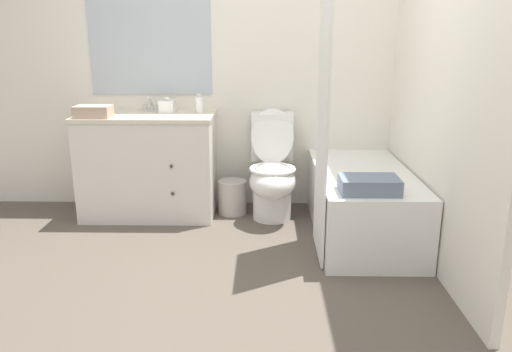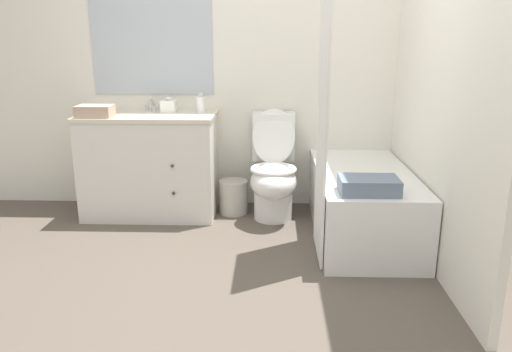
{
  "view_description": "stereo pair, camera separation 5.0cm",
  "coord_description": "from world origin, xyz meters",
  "px_view_note": "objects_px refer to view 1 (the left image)",
  "views": [
    {
      "loc": [
        0.2,
        -2.54,
        1.42
      ],
      "look_at": [
        0.14,
        0.72,
        0.49
      ],
      "focal_mm": 35.0,
      "sensor_mm": 36.0,
      "label": 1
    },
    {
      "loc": [
        0.25,
        -2.54,
        1.42
      ],
      "look_at": [
        0.14,
        0.72,
        0.49
      ],
      "focal_mm": 35.0,
      "sensor_mm": 36.0,
      "label": 2
    }
  ],
  "objects_px": {
    "vanity_cabinet": "(149,164)",
    "toilet": "(272,173)",
    "tissue_box": "(167,106)",
    "soap_dispenser": "(199,104)",
    "bath_towel_folded": "(369,185)",
    "wastebasket": "(232,197)",
    "bathtub": "(362,202)",
    "hand_towel_folded": "(93,111)",
    "sink_faucet": "(151,106)"
  },
  "relations": [
    {
      "from": "vanity_cabinet",
      "to": "toilet",
      "type": "distance_m",
      "value": 0.99
    },
    {
      "from": "tissue_box",
      "to": "soap_dispenser",
      "type": "height_order",
      "value": "soap_dispenser"
    },
    {
      "from": "soap_dispenser",
      "to": "bath_towel_folded",
      "type": "distance_m",
      "value": 1.57
    },
    {
      "from": "wastebasket",
      "to": "bath_towel_folded",
      "type": "height_order",
      "value": "bath_towel_folded"
    },
    {
      "from": "bath_towel_folded",
      "to": "bathtub",
      "type": "bearing_deg",
      "value": 82.78
    },
    {
      "from": "soap_dispenser",
      "to": "wastebasket",
      "type": "bearing_deg",
      "value": -11.62
    },
    {
      "from": "soap_dispenser",
      "to": "hand_towel_folded",
      "type": "xyz_separation_m",
      "value": [
        -0.77,
        -0.24,
        -0.02
      ]
    },
    {
      "from": "soap_dispenser",
      "to": "hand_towel_folded",
      "type": "distance_m",
      "value": 0.8
    },
    {
      "from": "tissue_box",
      "to": "bath_towel_folded",
      "type": "xyz_separation_m",
      "value": [
        1.42,
        -1.02,
        -0.34
      ]
    },
    {
      "from": "vanity_cabinet",
      "to": "hand_towel_folded",
      "type": "distance_m",
      "value": 0.6
    },
    {
      "from": "sink_faucet",
      "to": "tissue_box",
      "type": "relative_size",
      "value": 1.09
    },
    {
      "from": "toilet",
      "to": "hand_towel_folded",
      "type": "distance_m",
      "value": 1.44
    },
    {
      "from": "bathtub",
      "to": "wastebasket",
      "type": "relative_size",
      "value": 5.01
    },
    {
      "from": "toilet",
      "to": "bathtub",
      "type": "relative_size",
      "value": 0.62
    },
    {
      "from": "toilet",
      "to": "tissue_box",
      "type": "relative_size",
      "value": 6.55
    },
    {
      "from": "toilet",
      "to": "hand_towel_folded",
      "type": "bearing_deg",
      "value": -175.27
    },
    {
      "from": "toilet",
      "to": "tissue_box",
      "type": "xyz_separation_m",
      "value": [
        -0.84,
        0.15,
        0.51
      ]
    },
    {
      "from": "toilet",
      "to": "bathtub",
      "type": "xyz_separation_m",
      "value": [
        0.65,
        -0.35,
        -0.12
      ]
    },
    {
      "from": "bathtub",
      "to": "hand_towel_folded",
      "type": "bearing_deg",
      "value": 173.14
    },
    {
      "from": "sink_faucet",
      "to": "bathtub",
      "type": "height_order",
      "value": "sink_faucet"
    },
    {
      "from": "sink_faucet",
      "to": "wastebasket",
      "type": "relative_size",
      "value": 0.52
    },
    {
      "from": "bathtub",
      "to": "soap_dispenser",
      "type": "distance_m",
      "value": 1.47
    },
    {
      "from": "tissue_box",
      "to": "bath_towel_folded",
      "type": "relative_size",
      "value": 0.36
    },
    {
      "from": "soap_dispenser",
      "to": "bath_towel_folded",
      "type": "bearing_deg",
      "value": -40.49
    },
    {
      "from": "wastebasket",
      "to": "bath_towel_folded",
      "type": "xyz_separation_m",
      "value": [
        0.91,
        -0.94,
        0.39
      ]
    },
    {
      "from": "sink_faucet",
      "to": "tissue_box",
      "type": "distance_m",
      "value": 0.18
    },
    {
      "from": "bath_towel_folded",
      "to": "wastebasket",
      "type": "bearing_deg",
      "value": 133.97
    },
    {
      "from": "sink_faucet",
      "to": "bathtub",
      "type": "xyz_separation_m",
      "value": [
        1.64,
        -0.61,
        -0.61
      ]
    },
    {
      "from": "soap_dispenser",
      "to": "bath_towel_folded",
      "type": "height_order",
      "value": "soap_dispenser"
    },
    {
      "from": "vanity_cabinet",
      "to": "wastebasket",
      "type": "bearing_deg",
      "value": 1.86
    },
    {
      "from": "bathtub",
      "to": "bath_towel_folded",
      "type": "xyz_separation_m",
      "value": [
        -0.06,
        -0.51,
        0.29
      ]
    },
    {
      "from": "toilet",
      "to": "soap_dispenser",
      "type": "height_order",
      "value": "soap_dispenser"
    },
    {
      "from": "toilet",
      "to": "hand_towel_folded",
      "type": "xyz_separation_m",
      "value": [
        -1.35,
        -0.11,
        0.5
      ]
    },
    {
      "from": "bathtub",
      "to": "hand_towel_folded",
      "type": "xyz_separation_m",
      "value": [
        -1.99,
        0.24,
        0.62
      ]
    },
    {
      "from": "vanity_cabinet",
      "to": "bathtub",
      "type": "bearing_deg",
      "value": -14.03
    },
    {
      "from": "toilet",
      "to": "wastebasket",
      "type": "xyz_separation_m",
      "value": [
        -0.33,
        0.08,
        -0.23
      ]
    },
    {
      "from": "sink_faucet",
      "to": "bath_towel_folded",
      "type": "bearing_deg",
      "value": -35.37
    },
    {
      "from": "bath_towel_folded",
      "to": "hand_towel_folded",
      "type": "bearing_deg",
      "value": 158.74
    },
    {
      "from": "tissue_box",
      "to": "soap_dispenser",
      "type": "distance_m",
      "value": 0.26
    },
    {
      "from": "tissue_box",
      "to": "bath_towel_folded",
      "type": "distance_m",
      "value": 1.78
    },
    {
      "from": "toilet",
      "to": "soap_dispenser",
      "type": "relative_size",
      "value": 5.57
    },
    {
      "from": "bathtub",
      "to": "wastebasket",
      "type": "bearing_deg",
      "value": 156.12
    },
    {
      "from": "bathtub",
      "to": "soap_dispenser",
      "type": "bearing_deg",
      "value": 158.53
    },
    {
      "from": "vanity_cabinet",
      "to": "bathtub",
      "type": "relative_size",
      "value": 0.77
    },
    {
      "from": "vanity_cabinet",
      "to": "hand_towel_folded",
      "type": "bearing_deg",
      "value": -154.69
    },
    {
      "from": "tissue_box",
      "to": "bathtub",
      "type": "bearing_deg",
      "value": -18.79
    },
    {
      "from": "sink_faucet",
      "to": "bathtub",
      "type": "bearing_deg",
      "value": -20.3
    },
    {
      "from": "bathtub",
      "to": "bath_towel_folded",
      "type": "distance_m",
      "value": 0.59
    },
    {
      "from": "toilet",
      "to": "tissue_box",
      "type": "distance_m",
      "value": 0.99
    },
    {
      "from": "bathtub",
      "to": "hand_towel_folded",
      "type": "relative_size",
      "value": 5.23
    }
  ]
}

